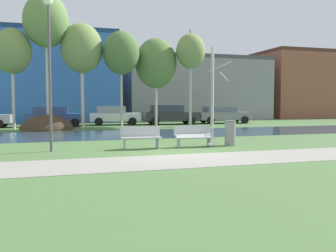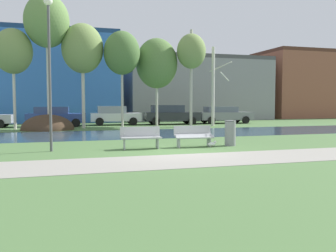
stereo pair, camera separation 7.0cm
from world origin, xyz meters
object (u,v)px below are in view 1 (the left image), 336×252
Objects in this scene: streetlamp at (49,50)px; parked_wagon_fourth_dark at (170,114)px; trash_bin at (230,133)px; parked_hatch_third_white at (114,115)px; bench_left at (141,137)px; bench_right at (194,135)px; seagull at (212,144)px; parked_sedan_second_blue at (55,116)px; parked_suv_fifth_grey at (223,114)px.

parked_wagon_fourth_dark is at bearing 58.16° from streetlamp.
trash_bin is 0.26× the size of parked_hatch_third_white.
trash_bin is at bearing -2.10° from streetlamp.
parked_hatch_third_white is (1.04, 15.32, 0.33)m from bench_left.
bench_right reaches higher than seagull.
seagull is at bearing -4.52° from streetlamp.
bench_left is 4.73m from streetlamp.
bench_right is 15.65m from parked_sedan_second_blue.
parked_wagon_fourth_dark is (9.03, 14.54, -2.93)m from streetlamp.
parked_sedan_second_blue is 1.07× the size of parked_hatch_third_white.
trash_bin is 14.91m from parked_wagon_fourth_dark.
trash_bin is at bearing -0.58° from bench_left.
trash_bin is at bearing -96.86° from parked_wagon_fourth_dark.
streetlamp is 1.21× the size of parked_wagon_fourth_dark.
parked_wagon_fourth_dark is at bearing -6.84° from parked_hatch_third_white.
parked_hatch_third_white is (-2.83, 15.36, 0.25)m from trash_bin.
parked_hatch_third_white is at bearing 73.69° from streetlamp.
parked_sedan_second_blue is at bearing 111.61° from bench_right.
parked_wagon_fourth_dark is (9.19, 0.21, 0.04)m from parked_sedan_second_blue.
trash_bin is 2.47× the size of seagull.
bench_right is at bearing -119.29° from parked_suv_fifth_grey.
bench_right is 3.76× the size of seagull.
parked_sedan_second_blue is at bearing 116.91° from trash_bin.
seagull is at bearing -66.41° from parked_sedan_second_blue.
parked_wagon_fourth_dark is at bearing 76.94° from bench_right.
parked_suv_fifth_grey is at bearing -2.57° from parked_hatch_third_white.
bench_right is 0.35× the size of parked_wagon_fourth_dark.
seagull is at bearing -5.31° from bench_left.
seagull is at bearing -165.96° from trash_bin.
streetlamp is at bearing 175.48° from seagull.
parked_wagon_fourth_dark is 4.93m from parked_suv_fifth_grey.
parked_suv_fifth_grey is at bearing 65.80° from trash_bin.
bench_left is 18.27m from parked_suv_fifth_grey.
trash_bin is (1.64, -0.04, 0.08)m from bench_right.
bench_left is at bearing -76.34° from parked_sedan_second_blue.
parked_hatch_third_white is (-1.90, 15.59, 0.67)m from seagull.
bench_right is at bearing 158.92° from seagull.
parked_sedan_second_blue is (-3.54, 14.55, 0.32)m from bench_left.
parked_hatch_third_white reaches higher than bench_left.
seagull is 16.19m from parked_sedan_second_blue.
trash_bin is 16.36m from parked_sedan_second_blue.
bench_left is 0.40× the size of parked_hatch_third_white.
seagull is 15.30m from parked_wagon_fourth_dark.
streetlamp is 1.29× the size of parked_sedan_second_blue.
parked_sedan_second_blue reaches higher than bench_left.
bench_right is 0.29× the size of streetlamp.
parked_sedan_second_blue reaches higher than bench_right.
trash_bin is (3.87, -0.04, 0.08)m from bench_left.
parked_hatch_third_white is at bearing 177.43° from parked_suv_fifth_grey.
bench_right is 6.51m from streetlamp.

